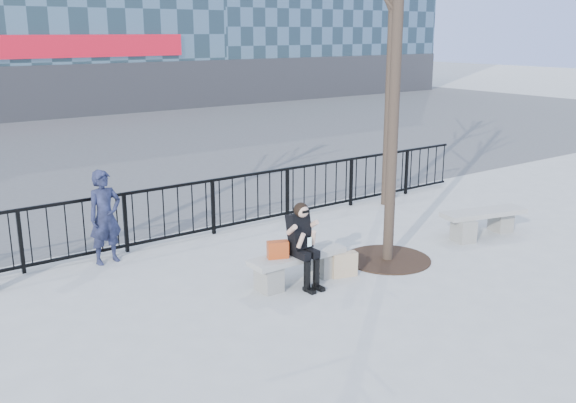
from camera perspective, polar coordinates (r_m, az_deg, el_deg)
ground at (r=10.29m, az=0.85°, el=-7.21°), size 120.00×120.00×0.00m
street_surface at (r=23.63m, az=-21.76°, el=4.45°), size 60.00×23.00×0.01m
railing at (r=12.50m, az=-7.47°, el=-0.60°), size 14.00×0.06×1.10m
tree_grate at (r=11.39m, az=8.83°, el=-5.08°), size 1.50×1.50×0.02m
bench_main at (r=10.18m, az=0.86°, el=-5.64°), size 1.65×0.46×0.49m
bench_second at (r=13.02m, az=16.95°, el=-1.60°), size 1.73×0.48×0.51m
seated_woman at (r=9.93m, az=1.42°, el=-3.90°), size 0.50×0.64×1.34m
handbag at (r=9.88m, az=-0.92°, el=-4.30°), size 0.36×0.26×0.27m
shopping_bag at (r=10.51m, az=5.01°, el=-5.60°), size 0.45×0.27×0.40m
standing_man at (r=11.33m, az=-15.95°, el=-1.33°), size 0.64×0.46×1.63m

